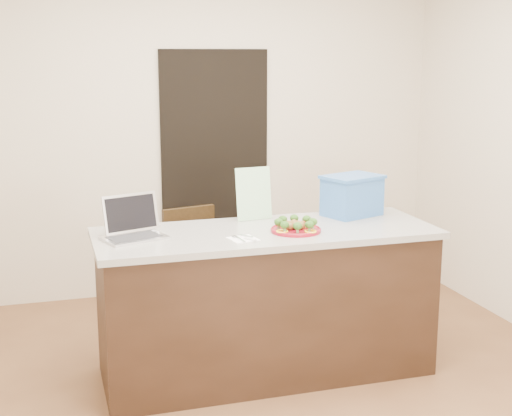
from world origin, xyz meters
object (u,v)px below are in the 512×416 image
object	(u,v)px
plate	(296,230)
laptop	(133,226)
napkin	(243,239)
chair	(192,263)
blue_box	(352,195)
yogurt_bottle	(303,228)
island	(266,302)

from	to	relation	value
plate	laptop	bearing A→B (deg)	170.57
napkin	chair	bearing A→B (deg)	95.57
plate	blue_box	xyz separation A→B (m)	(0.50, 0.31, 0.12)
laptop	blue_box	xyz separation A→B (m)	(1.45, 0.15, 0.07)
yogurt_bottle	blue_box	world-z (taller)	blue_box
island	yogurt_bottle	distance (m)	0.53
island	plate	bearing A→B (deg)	-30.65
chair	yogurt_bottle	bearing A→B (deg)	-74.64
laptop	napkin	bearing A→B (deg)	-41.47
plate	island	bearing A→B (deg)	149.35
island	blue_box	bearing A→B (deg)	18.40
laptop	chair	size ratio (longest dim) A/B	0.45
blue_box	chair	world-z (taller)	blue_box
chair	napkin	bearing A→B (deg)	-97.08
napkin	laptop	size ratio (longest dim) A/B	0.37
napkin	chair	xyz separation A→B (m)	(-0.10, 1.00, -0.42)
napkin	island	bearing A→B (deg)	42.76
chair	island	bearing A→B (deg)	-82.78
plate	napkin	xyz separation A→B (m)	(-0.35, -0.09, -0.01)
yogurt_bottle	chair	bearing A→B (deg)	118.01
laptop	island	bearing A→B (deg)	-23.58
blue_box	chair	bearing A→B (deg)	127.45
chair	plate	bearing A→B (deg)	-76.27
island	laptop	distance (m)	0.95
laptop	chair	xyz separation A→B (m)	(0.50, 0.75, -0.48)
laptop	plate	bearing A→B (deg)	-28.30
plate	laptop	xyz separation A→B (m)	(-0.95, 0.16, 0.05)
island	plate	distance (m)	0.50
laptop	yogurt_bottle	bearing A→B (deg)	-28.87
plate	chair	bearing A→B (deg)	116.38
yogurt_bottle	blue_box	bearing A→B (deg)	35.44
napkin	yogurt_bottle	bearing A→B (deg)	10.53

